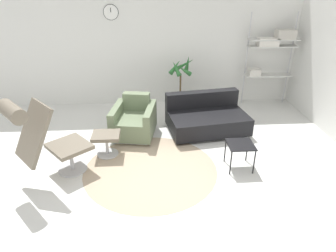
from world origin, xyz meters
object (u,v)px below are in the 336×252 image
object	(u,v)px
potted_plant	(181,87)
shelf_unit	(272,48)
lounge_chair	(41,134)
couch_low	(206,118)
armchair_red	(134,121)
ottoman	(106,140)
side_table	(240,147)

from	to	relation	value
potted_plant	shelf_unit	distance (m)	2.14
lounge_chair	couch_low	xyz separation A→B (m)	(2.58, 1.46, -0.53)
lounge_chair	couch_low	distance (m)	3.01
couch_low	lounge_chair	bearing A→B (deg)	20.82
armchair_red	shelf_unit	distance (m)	3.41
lounge_chair	ottoman	distance (m)	1.12
side_table	shelf_unit	size ratio (longest dim) A/B	0.21
armchair_red	potted_plant	bearing A→B (deg)	-123.67
lounge_chair	side_table	world-z (taller)	lounge_chair
ottoman	armchair_red	world-z (taller)	armchair_red
shelf_unit	ottoman	bearing A→B (deg)	-149.60
ottoman	armchair_red	xyz separation A→B (m)	(0.43, 0.68, -0.00)
shelf_unit	potted_plant	bearing A→B (deg)	-171.97
ottoman	shelf_unit	xyz separation A→B (m)	(3.41, 2.00, 1.03)
shelf_unit	couch_low	bearing A→B (deg)	-142.95
lounge_chair	potted_plant	xyz separation A→B (m)	(2.18, 2.38, -0.19)
side_table	ottoman	bearing A→B (deg)	166.00
side_table	potted_plant	distance (m)	2.35
lounge_chair	couch_low	bearing A→B (deg)	78.74
armchair_red	side_table	distance (m)	2.05
armchair_red	shelf_unit	size ratio (longest dim) A/B	0.47
ottoman	shelf_unit	world-z (taller)	shelf_unit
side_table	potted_plant	world-z (taller)	potted_plant
ottoman	potted_plant	world-z (taller)	potted_plant
lounge_chair	side_table	xyz separation A→B (m)	(2.86, 0.13, -0.40)
side_table	potted_plant	xyz separation A→B (m)	(-0.68, 2.24, 0.20)
side_table	shelf_unit	bearing A→B (deg)	62.57
potted_plant	shelf_unit	xyz separation A→B (m)	(1.99, 0.28, 0.73)
lounge_chair	side_table	bearing A→B (deg)	52.01
shelf_unit	side_table	bearing A→B (deg)	-117.43
lounge_chair	side_table	distance (m)	2.89
lounge_chair	potted_plant	size ratio (longest dim) A/B	0.99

